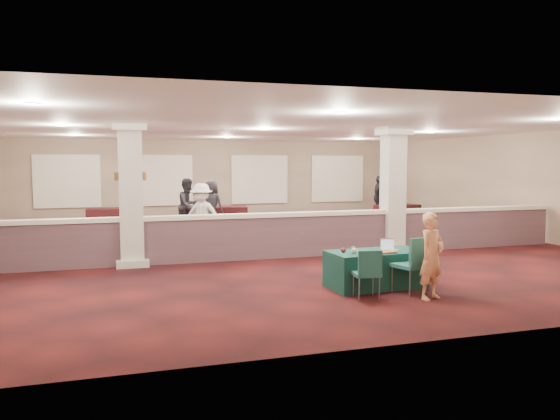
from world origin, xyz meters
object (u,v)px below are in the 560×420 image
object	(u,v)px
conf_chair_side	(368,270)
far_table_back_center	(222,217)
near_table	(376,269)
far_table_front_right	(375,227)
attendee_b	(202,215)
attendee_d	(212,205)
far_table_front_left	(165,232)
woman	(432,256)
far_table_front_center	(189,236)
far_table_back_left	(111,217)
attendee_a	(188,205)
attendee_c	(379,197)
conf_chair_main	(414,260)
far_table_back_right	(397,214)

from	to	relation	value
conf_chair_side	far_table_back_center	xyz separation A→B (m)	(-0.33, 11.05, -0.14)
near_table	far_table_front_right	distance (m)	6.23
far_table_back_center	attendee_b	xyz separation A→B (m)	(-1.43, -4.46, 0.51)
conf_chair_side	attendee_d	xyz separation A→B (m)	(-0.83, 10.30, 0.34)
near_table	far_table_front_left	size ratio (longest dim) A/B	1.08
woman	near_table	bearing A→B (deg)	93.00
far_table_front_center	far_table_back_left	world-z (taller)	far_table_front_center
near_table	far_table_back_left	xyz separation A→B (m)	(-4.71, 11.51, -0.01)
far_table_front_center	attendee_a	world-z (taller)	attendee_a
far_table_back_center	attendee_a	world-z (taller)	attendee_a
far_table_front_right	far_table_back_left	size ratio (longest dim) A/B	1.18
conf_chair_side	far_table_back_left	distance (m)	12.98
conf_chair_side	attendee_d	bearing A→B (deg)	103.25
attendee_c	woman	bearing A→B (deg)	-159.37
far_table_back_left	attendee_d	distance (m)	3.92
near_table	attendee_b	world-z (taller)	attendee_b
near_table	woman	xyz separation A→B (m)	(0.49, -1.08, 0.40)
attendee_a	far_table_front_left	bearing A→B (deg)	-151.04
far_table_front_right	attendee_c	xyz separation A→B (m)	(2.96, 5.45, 0.49)
near_table	attendee_d	size ratio (longest dim) A/B	1.04
conf_chair_main	far_table_back_center	bearing A→B (deg)	79.58
woman	far_table_back_right	bearing A→B (deg)	42.06
far_table_back_right	attendee_a	distance (m)	8.03
attendee_a	attendee_d	distance (m)	1.00
far_table_back_left	conf_chair_main	bearing A→B (deg)	-67.33
near_table	far_table_front_right	size ratio (longest dim) A/B	0.92
far_table_front_left	far_table_back_right	size ratio (longest dim) A/B	0.96
far_table_back_left	attendee_b	xyz separation A→B (m)	(2.40, -5.70, 0.54)
woman	attendee_c	distance (m)	13.19
far_table_back_right	attendee_b	xyz separation A→B (m)	(-8.07, -3.67, 0.52)
conf_chair_main	far_table_front_center	xyz separation A→B (m)	(-3.12, 5.99, -0.21)
attendee_a	attendee_d	bearing A→B (deg)	-7.44
conf_chair_main	attendee_d	distance (m)	10.36
attendee_a	far_table_back_right	bearing A→B (deg)	-34.80
conf_chair_side	woman	distance (m)	1.10
far_table_back_left	attendee_b	size ratio (longest dim) A/B	0.94
far_table_back_right	far_table_back_center	bearing A→B (deg)	173.22
far_table_front_left	woman	bearing A→B (deg)	-64.20
far_table_front_left	attendee_d	size ratio (longest dim) A/B	0.96
far_table_front_right	far_table_back_center	size ratio (longest dim) A/B	1.07
attendee_d	far_table_front_left	bearing A→B (deg)	96.29
far_table_back_center	far_table_back_right	distance (m)	6.69
near_table	conf_chair_side	xyz separation A→B (m)	(-0.54, -0.78, 0.16)
far_table_back_right	attendee_b	bearing A→B (deg)	-155.55
far_table_back_right	attendee_d	world-z (taller)	attendee_d
far_table_front_left	attendee_c	bearing A→B (deg)	25.91
attendee_a	conf_chair_main	bearing A→B (deg)	-113.07
near_table	conf_chair_side	size ratio (longest dim) A/B	2.07
attendee_c	conf_chair_main	bearing A→B (deg)	-160.51
attendee_a	near_table	bearing A→B (deg)	-114.23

